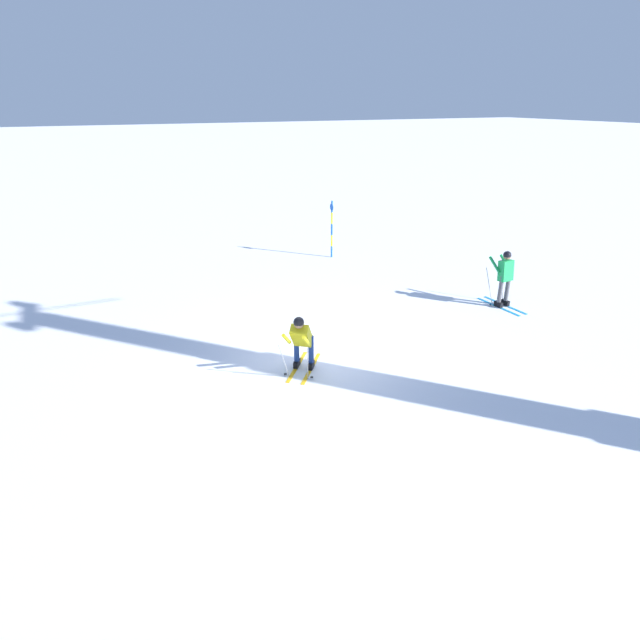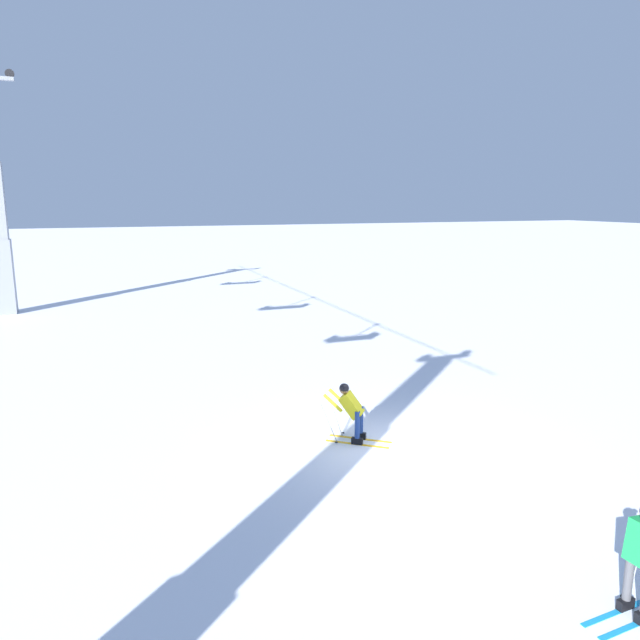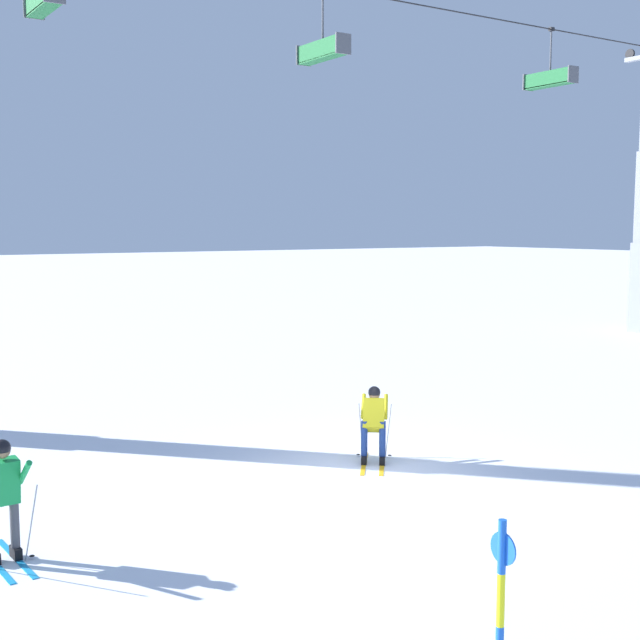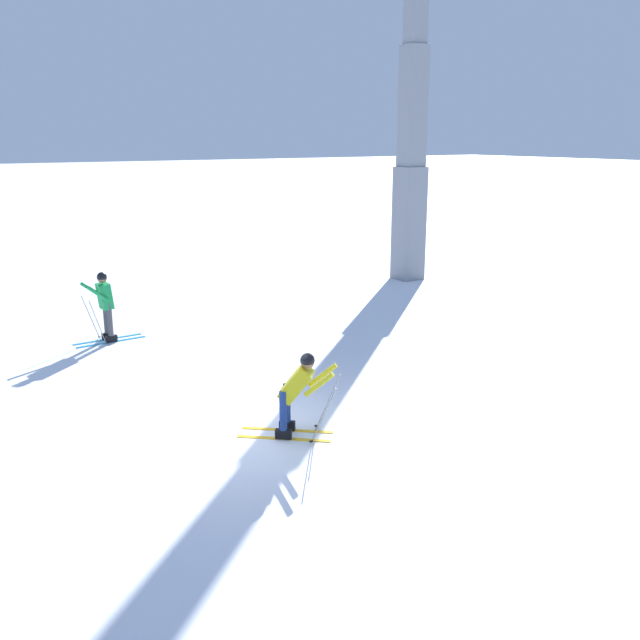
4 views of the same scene
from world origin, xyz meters
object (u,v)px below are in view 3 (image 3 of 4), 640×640
skier_carving_main (374,418)px  chairlift_seat_second (321,50)px  skier_distant_uphill (3,490)px  chairlift_seat_middle (549,79)px

skier_carving_main → chairlift_seat_second: bearing=62.2°
skier_carving_main → skier_distant_uphill: skier_distant_uphill is taller
chairlift_seat_second → skier_distant_uphill: 19.44m
skier_distant_uphill → skier_carving_main: bearing=9.8°
skier_carving_main → chairlift_seat_middle: bearing=32.3°
skier_carving_main → chairlift_seat_second: size_ratio=0.72×
skier_carving_main → chairlift_seat_middle: chairlift_seat_middle is taller
chairlift_seat_middle → skier_distant_uphill: size_ratio=1.30×
skier_carving_main → chairlift_seat_middle: 21.17m
skier_distant_uphill → chairlift_seat_second: bearing=41.7°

